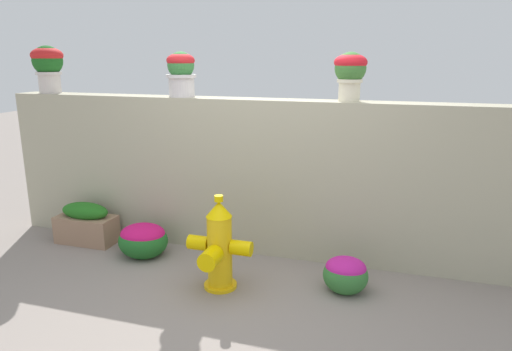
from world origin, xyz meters
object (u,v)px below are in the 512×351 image
potted_plant_0 (48,63)px  fire_hydrant (219,248)px  potted_plant_2 (350,70)px  flower_bush_right (346,273)px  flower_bush_left (143,239)px  planter_box (86,224)px  potted_plant_1 (181,71)px

potted_plant_0 → fire_hydrant: 2.88m
potted_plant_2 → flower_bush_right: potted_plant_2 is taller
flower_bush_right → potted_plant_2: bearing=99.7°
flower_bush_left → flower_bush_right: size_ratio=1.31×
planter_box → potted_plant_2: bearing=8.2°
flower_bush_left → planter_box: size_ratio=0.79×
potted_plant_2 → flower_bush_left: size_ratio=0.87×
potted_plant_1 → planter_box: potted_plant_1 is taller
potted_plant_1 → fire_hydrant: potted_plant_1 is taller
potted_plant_0 → potted_plant_1: potted_plant_0 is taller
potted_plant_1 → fire_hydrant: size_ratio=0.53×
potted_plant_0 → flower_bush_right: 3.79m
potted_plant_0 → planter_box: bearing=-32.1°
potted_plant_0 → flower_bush_left: bearing=-20.4°
fire_hydrant → flower_bush_left: (-0.97, 0.40, -0.19)m
fire_hydrant → flower_bush_right: bearing=14.0°
potted_plant_2 → flower_bush_left: 2.54m
flower_bush_left → fire_hydrant: bearing=-22.6°
potted_plant_1 → fire_hydrant: bearing=-51.1°
flower_bush_right → fire_hydrant: bearing=-166.0°
planter_box → potted_plant_0: bearing=147.9°
potted_plant_0 → flower_bush_right: size_ratio=1.34×
potted_plant_0 → potted_plant_1: size_ratio=1.15×
flower_bush_left → flower_bush_right: 2.00m
potted_plant_1 → flower_bush_right: potted_plant_1 is taller
flower_bush_left → flower_bush_right: flower_bush_left is taller
potted_plant_1 → flower_bush_right: 2.47m
potted_plant_2 → fire_hydrant: bearing=-135.3°
flower_bush_left → flower_bush_right: bearing=-4.1°
potted_plant_0 → planter_box: (0.59, -0.37, -1.64)m
potted_plant_0 → potted_plant_2: size_ratio=1.17×
potted_plant_2 → flower_bush_right: bearing=-80.3°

